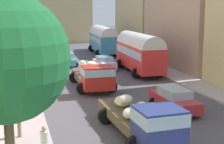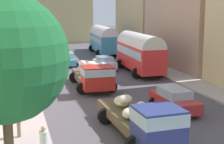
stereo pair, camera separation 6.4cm
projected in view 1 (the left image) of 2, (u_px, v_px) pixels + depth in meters
ground_plane at (86, 67)px, 37.61m from camera, size 154.00×154.00×0.00m
sidewalk_left at (18, 70)px, 35.59m from camera, size 2.50×70.00×0.14m
sidewalk_right at (147, 64)px, 39.61m from camera, size 2.50×70.00×0.14m
building_right_2 at (185, 30)px, 37.44m from camera, size 4.39×13.20×8.22m
building_right_3 at (145, 25)px, 50.09m from camera, size 5.55×12.01×7.84m
distant_church at (53, 6)px, 62.68m from camera, size 13.31×7.37×19.96m
parked_bus_0 at (139, 51)px, 34.25m from camera, size 3.51×8.95×3.99m
parked_bus_1 at (103, 39)px, 47.71m from camera, size 3.52×8.92×3.89m
cargo_truck_0 at (143, 119)px, 16.83m from camera, size 3.06×7.46×2.23m
cargo_truck_1 at (93, 75)px, 27.44m from camera, size 3.34×7.27×2.18m
car_0 at (66, 59)px, 38.34m from camera, size 2.50×3.99×1.51m
car_1 at (60, 50)px, 45.98m from camera, size 2.43×3.87×1.57m
car_2 at (174, 99)px, 21.85m from camera, size 2.35×4.34×1.49m
car_3 at (104, 63)px, 36.12m from camera, size 2.34×3.72×1.43m
pedestrian_0 at (45, 143)px, 14.37m from camera, size 0.50×0.50×1.71m
pedestrian_1 at (10, 71)px, 30.19m from camera, size 0.46×0.46×1.75m
pedestrian_2 at (19, 121)px, 17.06m from camera, size 0.36×0.36×1.68m
roadside_tree_0 at (5, 59)px, 11.25m from camera, size 4.39×4.39×7.14m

